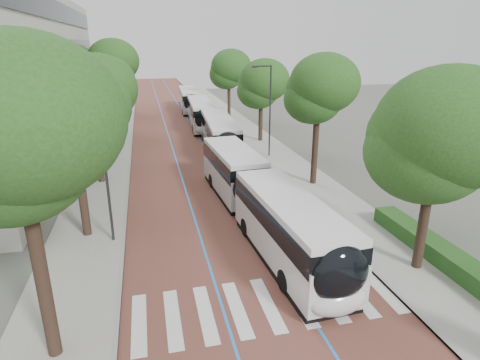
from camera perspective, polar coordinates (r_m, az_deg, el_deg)
The scene contains 18 objects.
ground at distance 16.01m, azimuth 4.31°, elevation -19.39°, with size 160.00×160.00×0.00m, color #51544C.
road at distance 53.00m, azimuth -8.90°, elevation 7.97°, with size 11.00×140.00×0.02m, color brown.
sidewalk_left at distance 52.95m, azimuth -17.07°, elevation 7.41°, with size 4.00×140.00×0.12m, color gray.
sidewalk_right at distance 54.08m, azimuth -0.88°, elevation 8.46°, with size 4.00×140.00×0.12m, color gray.
kerb_left at distance 52.86m, azimuth -15.00°, elevation 7.58°, with size 0.20×140.00×0.14m, color gray.
kerb_right at distance 53.70m, azimuth -2.88°, elevation 8.37°, with size 0.20×140.00×0.14m, color gray.
zebra_crossing at distance 16.80m, azimuth 3.93°, elevation -17.17°, with size 10.55×3.60×0.01m.
lane_line_left at distance 52.90m, azimuth -10.64°, elevation 7.86°, with size 0.12×126.00×0.01m, color blue.
lane_line_right at distance 53.14m, azimuth -7.16°, elevation 8.09°, with size 0.12×126.00×0.01m, color blue.
hedge at distance 20.05m, azimuth 30.62°, elevation -11.92°, with size 1.20×14.00×0.80m, color #204819.
streetlight_far at distance 35.90m, azimuth 4.04°, elevation 10.75°, with size 1.82×0.20×8.00m.
lamp_post_left at distance 20.84m, azimuth -18.61°, elevation 1.79°, with size 0.14×0.14×8.00m, color #2B2B2D.
trees_left at distance 37.99m, azimuth -19.13°, elevation 13.14°, with size 6.09×60.47×9.87m.
trees_right at distance 35.15m, azimuth 6.30°, elevation 12.65°, with size 5.99×47.77×8.76m.
lead_bus at distance 22.24m, azimuth 3.06°, elevation -2.95°, with size 3.62×18.51×3.20m.
bus_queued_0 at distance 37.94m, azimuth -2.88°, elevation 6.31°, with size 3.27×12.53×3.20m.
bus_queued_1 at distance 49.73m, azimuth -5.58°, elevation 9.28°, with size 3.20×12.52×3.20m.
bus_queued_2 at distance 62.68m, azimuth -7.23°, elevation 11.22°, with size 3.10×12.50×3.20m.
Camera 1 is at (-4.00, -11.91, 9.92)m, focal length 30.00 mm.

